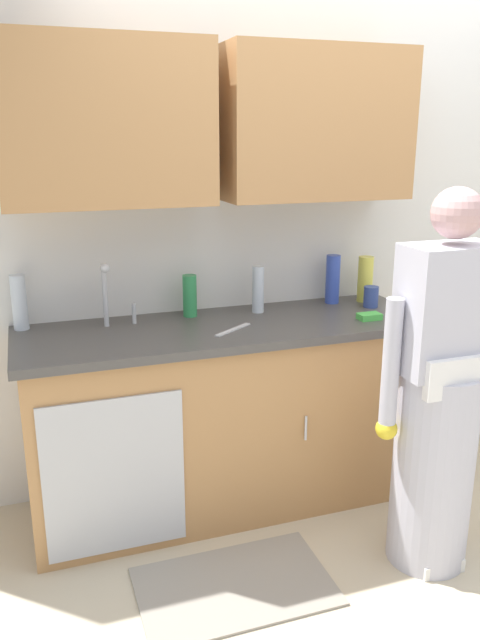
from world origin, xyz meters
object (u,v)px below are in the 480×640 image
at_px(bottle_water_tall, 190,296).
at_px(cup_by_sink, 371,297).
at_px(sponge, 369,316).
at_px(person_at_sink, 438,414).
at_px(bottle_water_short, 333,279).
at_px(knife_on_counter, 233,330).
at_px(bottle_dish_liquid, 19,302).
at_px(bottle_soap, 258,289).
at_px(bottle_cleaner_spray, 365,279).
at_px(sink, 120,337).

height_order(bottle_water_tall, cup_by_sink, bottle_water_tall).
bearing_deg(sponge, person_at_sink, -89.43).
distance_m(bottle_water_short, knife_on_counter, 0.73).
bearing_deg(bottle_dish_liquid, bottle_soap, -3.96).
bearing_deg(bottle_water_tall, bottle_cleaner_spray, -1.28).
distance_m(sink, bottle_dish_liquid, 0.49).
bearing_deg(sponge, bottle_cleaner_spray, 64.50).
relative_size(sink, cup_by_sink, 4.60).
bearing_deg(bottle_water_short, bottle_soap, -174.17).
distance_m(sink, bottle_soap, 0.74).
bearing_deg(person_at_sink, bottle_soap, 118.19).
height_order(bottle_cleaner_spray, bottle_soap, bottle_cleaner_spray).
distance_m(sink, person_at_sink, 1.42).
xyz_separation_m(sink, bottle_cleaner_spray, (1.34, 0.16, 0.14)).
bearing_deg(cup_by_sink, bottle_soap, 170.59).
xyz_separation_m(bottle_water_tall, bottle_soap, (0.34, -0.04, 0.02)).
distance_m(person_at_sink, bottle_dish_liquid, 1.91).
height_order(bottle_water_short, bottle_water_tall, bottle_water_short).
relative_size(sink, sponge, 4.55).
bearing_deg(person_at_sink, cup_by_sink, 81.36).
bearing_deg(bottle_dish_liquid, bottle_water_short, -1.24).
bearing_deg(bottle_dish_liquid, bottle_water_tall, -2.85).
bearing_deg(bottle_cleaner_spray, person_at_sink, -99.26).
distance_m(sink, bottle_water_short, 1.18).
bearing_deg(bottle_dish_liquid, person_at_sink, -30.82).
xyz_separation_m(bottle_cleaner_spray, bottle_dish_liquid, (-1.75, 0.06, 0.01)).
height_order(bottle_cleaner_spray, knife_on_counter, bottle_cleaner_spray).
xyz_separation_m(knife_on_counter, sponge, (0.68, -0.05, 0.01)).
relative_size(bottle_dish_liquid, cup_by_sink, 2.36).
xyz_separation_m(person_at_sink, knife_on_counter, (-0.69, 0.63, 0.25)).
distance_m(cup_by_sink, knife_on_counter, 0.83).
height_order(bottle_soap, cup_by_sink, bottle_soap).
bearing_deg(knife_on_counter, bottle_water_tall, -101.62).
height_order(sink, cup_by_sink, sink).
xyz_separation_m(sink, bottle_dish_liquid, (-0.42, 0.22, 0.14)).
xyz_separation_m(cup_by_sink, knife_on_counter, (-0.81, -0.16, -0.05)).
distance_m(sink, sponge, 1.20).
distance_m(bottle_dish_liquid, cup_by_sink, 1.74).
relative_size(bottle_soap, knife_on_counter, 0.99).
distance_m(bottle_water_short, bottle_water_tall, 0.78).
xyz_separation_m(sink, bottle_water_tall, (0.38, 0.18, 0.12)).
bearing_deg(sink, knife_on_counter, -12.65).
height_order(person_at_sink, knife_on_counter, person_at_sink).
bearing_deg(bottle_dish_liquid, cup_by_sink, -5.84).
relative_size(person_at_sink, bottle_dish_liquid, 6.31).
bearing_deg(bottle_dish_liquid, sponge, -13.35).
distance_m(person_at_sink, cup_by_sink, 0.85).
bearing_deg(sink, bottle_water_short, 9.20).
distance_m(bottle_water_short, cup_by_sink, 0.22).
height_order(person_at_sink, sponge, person_at_sink).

